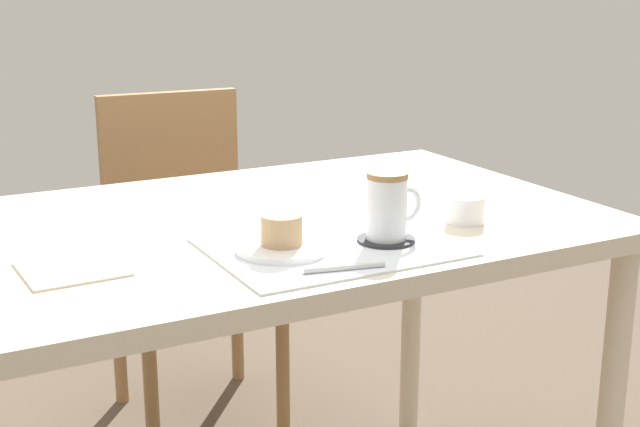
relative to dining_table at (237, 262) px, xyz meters
name	(u,v)px	position (x,y,z in m)	size (l,w,h in m)	color
dining_table	(237,262)	(0.00, 0.00, 0.00)	(1.37, 0.80, 0.75)	beige
wooden_chair	(186,240)	(0.16, 0.75, -0.19)	(0.44, 0.44, 0.88)	#997047
placemat	(331,247)	(0.08, -0.22, 0.08)	(0.39, 0.31, 0.00)	white
pastry_plate	(282,248)	(-0.01, -0.21, 0.09)	(0.15, 0.15, 0.01)	white
pastry	(282,230)	(-0.01, -0.21, 0.12)	(0.07, 0.07, 0.05)	tan
coffee_coaster	(386,240)	(0.17, -0.24, 0.08)	(0.10, 0.10, 0.01)	#232328
coffee_mug	(388,205)	(0.18, -0.24, 0.14)	(0.10, 0.07, 0.11)	white
teaspoon	(344,267)	(0.04, -0.34, 0.08)	(0.01, 0.01, 0.13)	silver
paper_napkin	(72,269)	(-0.33, -0.13, 0.08)	(0.15, 0.15, 0.00)	silver
sugar_bowl	(466,209)	(0.37, -0.20, 0.10)	(0.07, 0.07, 0.05)	white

